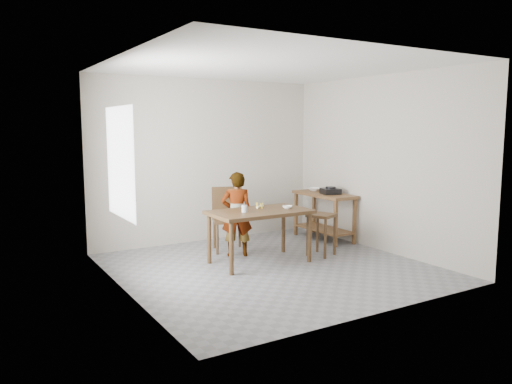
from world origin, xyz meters
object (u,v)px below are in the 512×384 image
stool (321,235)px  dining_table (260,237)px  prep_counter (324,216)px  dining_chair (229,220)px  child (237,214)px

stool → dining_table: bearing=172.7°
dining_table → prep_counter: 1.86m
dining_table → prep_counter: size_ratio=1.17×
dining_chair → child: bearing=-77.3°
child → stool: (1.09, -0.63, -0.32)m
prep_counter → dining_table: bearing=-157.9°
dining_table → prep_counter: (1.72, 0.70, 0.03)m
child → dining_chair: (0.04, 0.33, -0.14)m
stool → child: bearing=150.0°
prep_counter → child: 1.84m
child → stool: child is taller
dining_table → child: child is taller
dining_table → stool: bearing=-7.3°
prep_counter → child: child is taller
prep_counter → stool: (-0.72, -0.83, -0.09)m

